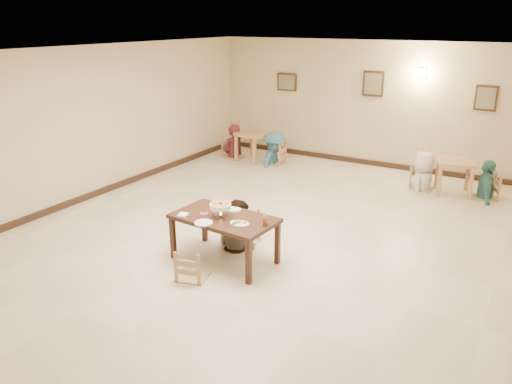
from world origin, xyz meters
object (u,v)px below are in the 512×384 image
Objects in this scene: curry_warmer at (220,206)px; bg_chair_rr at (488,176)px; chair_far at (241,214)px; bg_chair_lr at (274,144)px; chair_near at (192,250)px; bg_diner_d at (490,160)px; bg_table_left at (253,138)px; bg_diner_a at (233,124)px; main_diner at (237,200)px; bg_chair_ll at (233,139)px; drink_glass at (265,220)px; bg_diner_c at (426,152)px; bg_chair_rl at (424,168)px; bg_diner_b at (274,132)px; main_table at (224,222)px; bg_table_right at (455,167)px.

curry_warmer is 0.37× the size of bg_chair_rr.
bg_chair_rr is at bearing 58.54° from curry_warmer.
bg_chair_lr is at bearing 107.56° from chair_far.
bg_diner_d is at bearing -134.56° from chair_near.
bg_table_left is 0.89× the size of bg_chair_rr.
main_diner is at bearing 53.25° from bg_diner_a.
bg_chair_ll is (-3.01, 4.52, -0.30)m from main_diner.
bg_diner_c is at bearing 77.32° from drink_glass.
bg_chair_ll reaches higher than bg_chair_rl.
drink_glass is (0.72, 0.06, -0.10)m from curry_warmer.
bg_diner_b is at bearing 95.36° from bg_chair_rl.
chair_near reaches higher than bg_table_left.
bg_diner_d is at bearing -81.83° from bg_chair_rl.
chair_near is 5.96m from bg_chair_lr.
bg_chair_ll is at bearing -110.65° from bg_chair_rr.
bg_chair_rr is (3.03, 4.99, -0.16)m from main_table.
drink_glass is at bearing -45.55° from bg_chair_rr.
main_table is 5.36m from bg_diner_b.
bg_table_left is at bearing 120.45° from main_table.
bg_chair_rr is 1.29m from bg_diner_c.
bg_table_right is 0.66m from bg_diner_d.
main_table is 5.27m from bg_diner_c.
main_table is 5.61m from bg_table_left.
bg_diner_a is (-0.00, 0.00, 0.39)m from bg_chair_ll.
bg_diner_a reaches higher than chair_far.
bg_diner_d reaches higher than main_table.
chair_far is 1.21× the size of bg_table_left.
main_diner reaches higher than bg_chair_rr.
drink_glass is 6.28m from bg_diner_a.
bg_table_left is at bearing 178.91° from bg_table_right.
bg_chair_rl is at bearing 76.98° from bg_diner_d.
main_table is at bearing 133.95° from bg_diner_d.
bg_diner_b reaches higher than bg_diner_c.
chair_near is 0.91× the size of bg_chair_rr.
chair_near is at bearing 109.00° from main_diner.
bg_chair_lr is at bearing 109.94° from curry_warmer.
bg_table_left is 0.91× the size of bg_chair_rl.
bg_diner_a is (-3.78, 5.01, 0.10)m from drink_glass.
bg_diner_c reaches higher than drink_glass.
chair_far is at bearing 162.67° from bg_chair_rl.
main_diner is 0.99× the size of bg_diner_d.
bg_chair_lr is (0.62, -0.01, -0.07)m from bg_table_left.
chair_near is (-0.10, -0.67, -0.20)m from main_table.
chair_far is at bearing -18.51° from bg_diner_c.
main_diner is 4.49× the size of curry_warmer.
bg_diner_c reaches higher than main_table.
bg_diner_c is (3.65, -0.07, 0.30)m from bg_chair_lr.
main_diner is 1.80× the size of bg_table_right.
bg_chair_lr is 0.30m from bg_diner_b.
bg_table_left reaches higher than bg_table_right.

